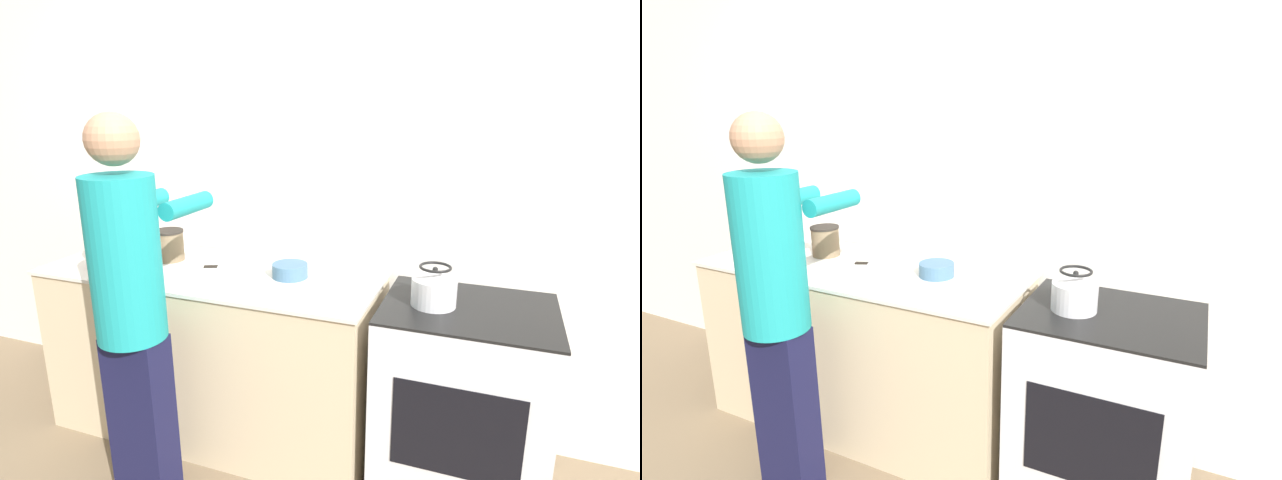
% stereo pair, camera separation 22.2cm
% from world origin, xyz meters
% --- Properties ---
extents(wall_back, '(8.00, 0.05, 2.60)m').
position_xyz_m(wall_back, '(0.00, 0.73, 1.30)').
color(wall_back, silver).
rests_on(wall_back, ground_plane).
extents(counter, '(1.77, 0.69, 0.92)m').
position_xyz_m(counter, '(-0.39, 0.33, 0.46)').
color(counter, '#C6B28E').
rests_on(counter, ground_plane).
extents(oven, '(0.73, 0.59, 0.92)m').
position_xyz_m(oven, '(0.90, 0.30, 0.46)').
color(oven, silver).
rests_on(oven, ground_plane).
extents(person, '(0.32, 0.56, 1.74)m').
position_xyz_m(person, '(-0.41, -0.24, 0.96)').
color(person, '#151637').
rests_on(person, ground_plane).
extents(cutting_board, '(0.37, 0.24, 0.02)m').
position_xyz_m(cutting_board, '(-0.38, 0.34, 0.93)').
color(cutting_board, silver).
rests_on(cutting_board, counter).
extents(knife, '(0.18, 0.10, 0.01)m').
position_xyz_m(knife, '(-0.34, 0.35, 0.95)').
color(knife, silver).
rests_on(knife, cutting_board).
extents(kettle, '(0.19, 0.19, 0.18)m').
position_xyz_m(kettle, '(0.75, 0.27, 1.00)').
color(kettle, silver).
rests_on(kettle, oven).
extents(bowl_prep, '(0.18, 0.18, 0.07)m').
position_xyz_m(bowl_prep, '(0.03, 0.38, 0.96)').
color(bowl_prep, '#426684').
rests_on(bowl_prep, counter).
extents(bowl_mixing, '(0.19, 0.19, 0.06)m').
position_xyz_m(bowl_mixing, '(-0.94, 0.23, 0.95)').
color(bowl_mixing, '#9E4738').
rests_on(bowl_mixing, counter).
extents(canister_jar, '(0.16, 0.16, 0.17)m').
position_xyz_m(canister_jar, '(-0.70, 0.41, 1.01)').
color(canister_jar, '#756047').
rests_on(canister_jar, counter).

